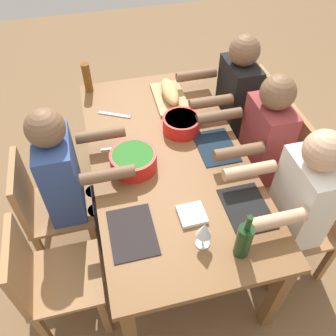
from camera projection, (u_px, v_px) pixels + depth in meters
ground_plane at (168, 224)px, 2.73m from camera, size 8.00×8.00×0.00m
dining_table at (168, 165)px, 2.25m from camera, size 1.80×0.94×0.74m
chair_near_right at (48, 278)px, 1.91m from camera, size 0.40×0.40×0.85m
chair_far_center at (277, 162)px, 2.51m from camera, size 0.40×0.40×0.85m
diner_far_center at (258, 144)px, 2.32m from camera, size 0.41×0.53×1.20m
chair_far_left at (249, 119)px, 2.84m from camera, size 0.40×0.40×0.85m
diner_far_left at (231, 100)px, 2.65m from camera, size 0.41×0.53×1.20m
chair_near_center at (46, 206)px, 2.24m from camera, size 0.40×0.40×0.85m
diner_near_center at (69, 178)px, 2.12m from camera, size 0.41×0.53×1.20m
chair_far_right at (313, 219)px, 2.18m from camera, size 0.40×0.40×0.85m
diner_far_right at (295, 203)px, 1.99m from camera, size 0.41×0.53×1.20m
serving_bowl_salad at (181, 123)px, 2.31m from camera, size 0.24×0.24×0.10m
serving_bowl_greens at (133, 160)px, 2.08m from camera, size 0.28×0.28×0.11m
cutting_board at (170, 98)px, 2.58m from camera, size 0.40×0.23×0.02m
bread_loaf at (170, 92)px, 2.54m from camera, size 0.32×0.12×0.09m
wine_bottle at (244, 240)px, 1.65m from camera, size 0.08×0.08×0.29m
beer_bottle at (87, 78)px, 2.59m from camera, size 0.06×0.06×0.22m
wine_glass at (204, 231)px, 1.68m from camera, size 0.08×0.08×0.17m
placemat_near_right at (132, 232)px, 1.80m from camera, size 0.32×0.23×0.01m
placemat_far_center at (216, 147)px, 2.24m from camera, size 0.32×0.23×0.01m
fork_near_center at (115, 148)px, 2.23m from camera, size 0.03×0.17×0.01m
placemat_far_right at (247, 208)px, 1.91m from camera, size 0.32×0.23×0.01m
carving_knife at (115, 115)px, 2.46m from camera, size 0.13×0.22×0.01m
napkin_stack at (192, 215)px, 1.87m from camera, size 0.14×0.14×0.02m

